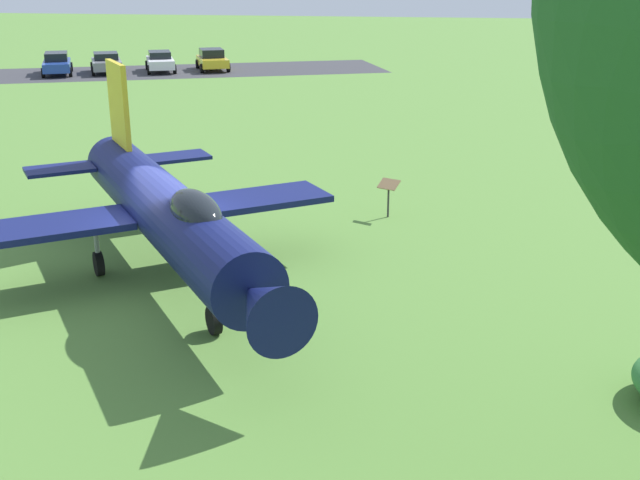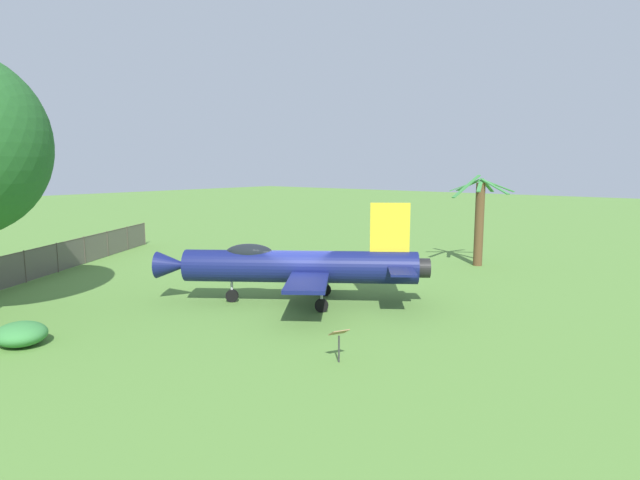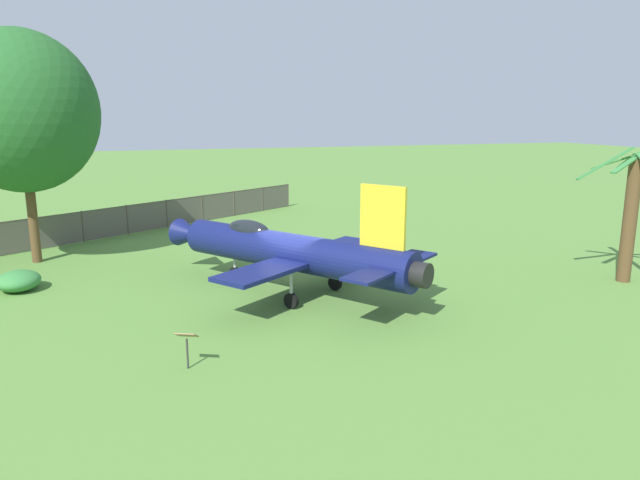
{
  "view_description": "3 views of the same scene",
  "coord_description": "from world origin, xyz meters",
  "px_view_note": "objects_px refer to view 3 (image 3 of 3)",
  "views": [
    {
      "loc": [
        -6.36,
        16.88,
        7.21
      ],
      "look_at": [
        -4.24,
        3.6,
        2.5
      ],
      "focal_mm": 44.5,
      "sensor_mm": 36.0,
      "label": 1
    },
    {
      "loc": [
        -17.89,
        -15.63,
        6.41
      ],
      "look_at": [
        1.0,
        -0.38,
        2.92
      ],
      "focal_mm": 29.18,
      "sensor_mm": 36.0,
      "label": 2
    },
    {
      "loc": [
        -6.09,
        -21.76,
        7.18
      ],
      "look_at": [
        0.86,
        -0.92,
        2.37
      ],
      "focal_mm": 32.53,
      "sensor_mm": 36.0,
      "label": 3
    }
  ],
  "objects_px": {
    "display_jet": "(285,250)",
    "shrub_near_fence": "(18,281)",
    "palm_tree": "(630,215)",
    "info_plaque": "(187,340)",
    "shade_tree": "(21,112)"
  },
  "relations": [
    {
      "from": "palm_tree",
      "to": "shrub_near_fence",
      "type": "relative_size",
      "value": 3.03
    },
    {
      "from": "shrub_near_fence",
      "to": "info_plaque",
      "type": "relative_size",
      "value": 1.68
    },
    {
      "from": "display_jet",
      "to": "palm_tree",
      "type": "relative_size",
      "value": 1.98
    },
    {
      "from": "shade_tree",
      "to": "palm_tree",
      "type": "bearing_deg",
      "value": -25.41
    },
    {
      "from": "display_jet",
      "to": "shrub_near_fence",
      "type": "relative_size",
      "value": 6.01
    },
    {
      "from": "display_jet",
      "to": "shrub_near_fence",
      "type": "distance_m",
      "value": 11.18
    },
    {
      "from": "shade_tree",
      "to": "shrub_near_fence",
      "type": "height_order",
      "value": "shade_tree"
    },
    {
      "from": "display_jet",
      "to": "info_plaque",
      "type": "distance_m",
      "value": 7.73
    },
    {
      "from": "display_jet",
      "to": "info_plaque",
      "type": "relative_size",
      "value": 10.11
    },
    {
      "from": "palm_tree",
      "to": "info_plaque",
      "type": "height_order",
      "value": "palm_tree"
    },
    {
      "from": "palm_tree",
      "to": "shrub_near_fence",
      "type": "height_order",
      "value": "palm_tree"
    },
    {
      "from": "shrub_near_fence",
      "to": "display_jet",
      "type": "bearing_deg",
      "value": -19.66
    },
    {
      "from": "info_plaque",
      "to": "shrub_near_fence",
      "type": "bearing_deg",
      "value": 120.68
    },
    {
      "from": "palm_tree",
      "to": "info_plaque",
      "type": "bearing_deg",
      "value": -170.87
    },
    {
      "from": "display_jet",
      "to": "info_plaque",
      "type": "bearing_deg",
      "value": 107.93
    }
  ]
}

